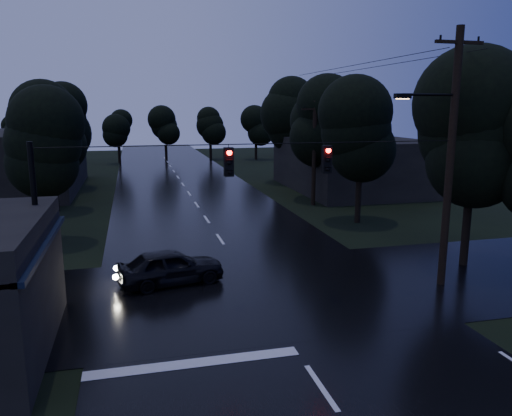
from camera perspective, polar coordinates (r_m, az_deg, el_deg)
name	(u,v)px	position (r m, az deg, el deg)	size (l,w,h in m)	color
main_road	(197,205)	(36.79, -6.80, 0.34)	(12.00, 120.00, 0.02)	black
cross_street	(256,292)	(19.68, -0.05, -9.53)	(60.00, 9.00, 0.02)	black
building_far_right	(351,164)	(44.15, 10.84, 4.96)	(10.00, 14.00, 4.40)	black
building_far_left	(16,162)	(47.05, -25.73, 4.79)	(10.00, 16.00, 5.00)	black
utility_pole_main	(449,155)	(20.65, 21.16, 5.72)	(3.50, 0.30, 10.00)	black
utility_pole_far	(314,152)	(36.28, 6.66, 6.38)	(2.00, 0.30, 7.50)	black
anchor_pole_left	(38,235)	(17.59, -23.68, -2.84)	(0.18, 0.18, 6.00)	black
span_signals	(278,159)	(17.64, 2.50, 5.57)	(15.00, 0.37, 1.12)	black
tree_corner_near	(474,132)	(23.74, 23.69, 7.96)	(4.48, 4.48, 9.44)	black
tree_left_a	(40,143)	(28.27, -23.43, 6.87)	(3.92, 3.92, 8.26)	black
tree_left_b	(51,129)	(36.24, -22.41, 8.35)	(4.20, 4.20, 8.85)	black
tree_left_c	(61,120)	(46.21, -21.44, 9.39)	(4.48, 4.48, 9.44)	black
tree_right_a	(361,131)	(30.93, 11.90, 8.57)	(4.20, 4.20, 8.85)	black
tree_right_b	(322,121)	(38.49, 7.52, 9.80)	(4.48, 4.48, 9.44)	black
tree_right_c	(289,114)	(48.11, 3.80, 10.64)	(4.76, 4.76, 10.03)	black
car	(171,267)	(20.56, -9.72, -6.63)	(1.71, 4.25, 1.45)	black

